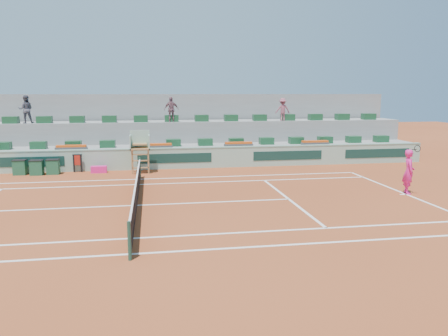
{
  "coord_description": "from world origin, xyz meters",
  "views": [
    {
      "loc": [
        0.68,
        -17.5,
        4.52
      ],
      "look_at": [
        4.0,
        2.5,
        1.0
      ],
      "focal_mm": 35.0,
      "sensor_mm": 36.0,
      "label": 1
    }
  ],
  "objects_px": {
    "umpire_chair": "(140,146)",
    "player_bag": "(99,169)",
    "tennis_player": "(409,172)",
    "drink_cooler_a": "(53,167)"
  },
  "relations": [
    {
      "from": "umpire_chair",
      "to": "player_bag",
      "type": "bearing_deg",
      "value": 172.92
    },
    {
      "from": "player_bag",
      "to": "umpire_chair",
      "type": "xyz_separation_m",
      "value": [
        2.35,
        -0.29,
        1.35
      ]
    },
    {
      "from": "player_bag",
      "to": "tennis_player",
      "type": "xyz_separation_m",
      "value": [
        14.38,
        -7.63,
        0.82
      ]
    },
    {
      "from": "tennis_player",
      "to": "umpire_chair",
      "type": "bearing_deg",
      "value": 148.61
    },
    {
      "from": "player_bag",
      "to": "drink_cooler_a",
      "type": "bearing_deg",
      "value": -179.8
    },
    {
      "from": "player_bag",
      "to": "umpire_chair",
      "type": "bearing_deg",
      "value": -7.08
    },
    {
      "from": "player_bag",
      "to": "umpire_chair",
      "type": "distance_m",
      "value": 2.73
    },
    {
      "from": "drink_cooler_a",
      "to": "tennis_player",
      "type": "xyz_separation_m",
      "value": [
        16.85,
        -7.62,
        0.59
      ]
    },
    {
      "from": "player_bag",
      "to": "tennis_player",
      "type": "distance_m",
      "value": 16.3
    },
    {
      "from": "umpire_chair",
      "to": "tennis_player",
      "type": "height_order",
      "value": "umpire_chair"
    }
  ]
}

